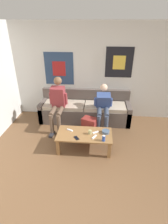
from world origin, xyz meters
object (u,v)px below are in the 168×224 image
object	(u,v)px
pillar_candle	(90,132)
cell_phone	(77,138)
backpack	(89,127)
couch	(85,110)
coffee_table	(84,136)
ceramic_bowl	(106,131)
game_controller_far_center	(94,137)
drink_can_blue	(104,138)
game_controller_near_right	(95,132)
person_seated_teen	(103,106)
person_seated_adult	(58,102)
game_controller_near_left	(70,130)

from	to	relation	value
pillar_candle	cell_phone	bearing A→B (deg)	-146.87
backpack	couch	bearing A→B (deg)	103.82
coffee_table	ceramic_bowl	bearing A→B (deg)	9.01
couch	game_controller_far_center	world-z (taller)	couch
couch	drink_can_blue	distance (m)	1.58
game_controller_near_right	cell_phone	bearing A→B (deg)	-148.85
couch	person_seated_teen	size ratio (longest dim) A/B	2.18
person_seated_adult	couch	bearing A→B (deg)	31.15
drink_can_blue	game_controller_near_right	distance (m)	0.32
pillar_candle	game_controller_near_right	world-z (taller)	pillar_candle
person_seated_adult	game_controller_near_left	bearing A→B (deg)	-61.41
pillar_candle	game_controller_near_left	distance (m)	0.46
person_seated_adult	backpack	size ratio (longest dim) A/B	3.01
couch	cell_phone	distance (m)	1.46
game_controller_near_left	game_controller_near_right	xyz separation A→B (m)	(0.56, -0.04, 0.00)
pillar_candle	drink_can_blue	xyz separation A→B (m)	(0.28, -0.21, 0.01)
game_controller_near_right	ceramic_bowl	bearing A→B (deg)	4.70
person_seated_teen	drink_can_blue	world-z (taller)	person_seated_teen
couch	drink_can_blue	xyz separation A→B (m)	(0.50, -1.49, 0.16)
backpack	coffee_table	bearing A→B (deg)	-97.05
game_controller_near_right	cell_phone	size ratio (longest dim) A/B	0.94
coffee_table	backpack	size ratio (longest dim) A/B	2.69
game_controller_near_left	ceramic_bowl	bearing A→B (deg)	-1.49
game_controller_near_right	game_controller_far_center	world-z (taller)	same
person_seated_adult	game_controller_near_left	world-z (taller)	person_seated_adult
backpack	game_controller_far_center	bearing A→B (deg)	-78.57
drink_can_blue	backpack	bearing A→B (deg)	112.53
drink_can_blue	cell_phone	distance (m)	0.55
backpack	ceramic_bowl	xyz separation A→B (m)	(0.38, -0.51, 0.22)
backpack	person_seated_adult	bearing A→B (deg)	160.40
person_seated_teen	ceramic_bowl	distance (m)	0.86
person_seated_adult	ceramic_bowl	world-z (taller)	person_seated_adult
couch	person_seated_teen	bearing A→B (deg)	-37.44
person_seated_adult	pillar_candle	xyz separation A→B (m)	(0.88, -0.88, -0.27)
pillar_candle	game_controller_far_center	xyz separation A→B (m)	(0.09, -0.11, -0.04)
backpack	game_controller_near_right	bearing A→B (deg)	-73.12
game_controller_near_right	game_controller_far_center	bearing A→B (deg)	-96.77
coffee_table	drink_can_blue	size ratio (longest dim) A/B	9.40
ceramic_bowl	drink_can_blue	xyz separation A→B (m)	(-0.05, -0.28, 0.03)
coffee_table	person_seated_adult	size ratio (longest dim) A/B	0.89
person_seated_adult	cell_phone	bearing A→B (deg)	-59.90
couch	game_controller_near_right	bearing A→B (deg)	-74.84
person_seated_adult	pillar_candle	distance (m)	1.27
game_controller_far_center	person_seated_teen	bearing A→B (deg)	80.26
drink_can_blue	game_controller_far_center	distance (m)	0.22
coffee_table	ceramic_bowl	distance (m)	0.47
ceramic_bowl	person_seated_teen	bearing A→B (deg)	94.21
ceramic_bowl	coffee_table	bearing A→B (deg)	-170.99
couch	backpack	size ratio (longest dim) A/B	5.67
person_seated_teen	game_controller_near_right	bearing A→B (deg)	-100.32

